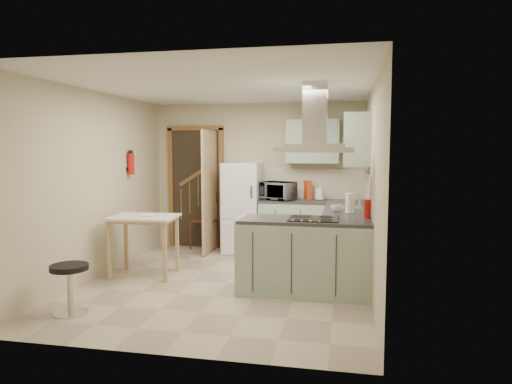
% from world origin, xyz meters
% --- Properties ---
extents(floor, '(4.20, 4.20, 0.00)m').
position_xyz_m(floor, '(0.00, 0.00, 0.00)').
color(floor, '#B2A58A').
rests_on(floor, ground).
extents(ceiling, '(4.20, 4.20, 0.00)m').
position_xyz_m(ceiling, '(0.00, 0.00, 2.50)').
color(ceiling, silver).
rests_on(ceiling, back_wall).
extents(back_wall, '(3.60, 0.00, 3.60)m').
position_xyz_m(back_wall, '(0.00, 2.10, 1.25)').
color(back_wall, '#BDB493').
rests_on(back_wall, floor).
extents(left_wall, '(0.00, 4.20, 4.20)m').
position_xyz_m(left_wall, '(-1.80, 0.00, 1.25)').
color(left_wall, '#BDB493').
rests_on(left_wall, floor).
extents(right_wall, '(0.00, 4.20, 4.20)m').
position_xyz_m(right_wall, '(1.80, 0.00, 1.25)').
color(right_wall, '#BDB493').
rests_on(right_wall, floor).
extents(doorway, '(1.10, 0.12, 2.10)m').
position_xyz_m(doorway, '(-1.10, 2.07, 1.05)').
color(doorway, brown).
rests_on(doorway, floor).
extents(fridge, '(0.60, 0.60, 1.50)m').
position_xyz_m(fridge, '(-0.20, 1.80, 0.75)').
color(fridge, white).
rests_on(fridge, floor).
extents(counter_back, '(1.08, 0.60, 0.90)m').
position_xyz_m(counter_back, '(0.66, 1.80, 0.45)').
color(counter_back, '#9EB2A0').
rests_on(counter_back, floor).
extents(counter_right, '(0.60, 1.95, 0.90)m').
position_xyz_m(counter_right, '(1.50, 1.12, 0.45)').
color(counter_right, '#9EB2A0').
rests_on(counter_right, floor).
extents(splashback, '(1.68, 0.02, 0.50)m').
position_xyz_m(splashback, '(0.96, 2.09, 1.15)').
color(splashback, beige).
rests_on(splashback, counter_back).
extents(wall_cabinet_back, '(0.85, 0.35, 0.70)m').
position_xyz_m(wall_cabinet_back, '(0.95, 1.93, 1.85)').
color(wall_cabinet_back, '#9EB2A0').
rests_on(wall_cabinet_back, back_wall).
extents(wall_cabinet_right, '(0.35, 0.90, 0.70)m').
position_xyz_m(wall_cabinet_right, '(1.62, 0.85, 1.85)').
color(wall_cabinet_right, '#9EB2A0').
rests_on(wall_cabinet_right, right_wall).
extents(peninsula, '(1.55, 0.65, 0.90)m').
position_xyz_m(peninsula, '(1.02, -0.18, 0.45)').
color(peninsula, '#9EB2A0').
rests_on(peninsula, floor).
extents(hob, '(0.58, 0.50, 0.01)m').
position_xyz_m(hob, '(1.12, -0.18, 0.91)').
color(hob, black).
rests_on(hob, peninsula).
extents(extractor_hood, '(0.90, 0.55, 0.10)m').
position_xyz_m(extractor_hood, '(1.12, -0.18, 1.72)').
color(extractor_hood, silver).
rests_on(extractor_hood, ceiling).
extents(sink, '(0.45, 0.40, 0.01)m').
position_xyz_m(sink, '(1.50, 0.95, 0.91)').
color(sink, silver).
rests_on(sink, counter_right).
extents(fire_extinguisher, '(0.10, 0.10, 0.32)m').
position_xyz_m(fire_extinguisher, '(-1.74, 0.90, 1.50)').
color(fire_extinguisher, '#B2140F').
rests_on(fire_extinguisher, left_wall).
extents(drop_leaf_table, '(0.92, 0.72, 0.82)m').
position_xyz_m(drop_leaf_table, '(-1.20, 0.15, 0.41)').
color(drop_leaf_table, '#D5B383').
rests_on(drop_leaf_table, floor).
extents(bentwood_chair, '(0.56, 0.56, 1.01)m').
position_xyz_m(bentwood_chair, '(-0.89, 1.90, 0.50)').
color(bentwood_chair, '#441C16').
rests_on(bentwood_chair, floor).
extents(stool, '(0.51, 0.51, 0.53)m').
position_xyz_m(stool, '(-1.34, -1.36, 0.26)').
color(stool, black).
rests_on(stool, floor).
extents(microwave, '(0.63, 0.54, 0.29)m').
position_xyz_m(microwave, '(0.40, 1.78, 1.05)').
color(microwave, black).
rests_on(microwave, counter_back).
extents(kettle, '(0.17, 0.17, 0.21)m').
position_xyz_m(kettle, '(1.08, 1.83, 1.01)').
color(kettle, white).
rests_on(kettle, counter_back).
extents(cereal_box, '(0.15, 0.22, 0.30)m').
position_xyz_m(cereal_box, '(0.88, 1.98, 1.05)').
color(cereal_box, '#C64217').
rests_on(cereal_box, counter_back).
extents(soap_bottle, '(0.11, 0.11, 0.18)m').
position_xyz_m(soap_bottle, '(1.58, 1.49, 0.99)').
color(soap_bottle, silver).
rests_on(soap_bottle, counter_right).
extents(paper_towel, '(0.11, 0.11, 0.27)m').
position_xyz_m(paper_towel, '(1.54, 0.43, 1.03)').
color(paper_towel, white).
rests_on(paper_towel, counter_right).
extents(cup, '(0.17, 0.17, 0.10)m').
position_xyz_m(cup, '(1.37, 0.48, 0.95)').
color(cup, white).
rests_on(cup, counter_right).
extents(red_bottle, '(0.09, 0.09, 0.22)m').
position_xyz_m(red_bottle, '(1.75, 0.03, 1.01)').
color(red_bottle, red).
rests_on(red_bottle, peninsula).
extents(book, '(0.20, 0.26, 0.11)m').
position_xyz_m(book, '(-1.22, 0.14, 0.88)').
color(book, maroon).
rests_on(book, drop_leaf_table).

